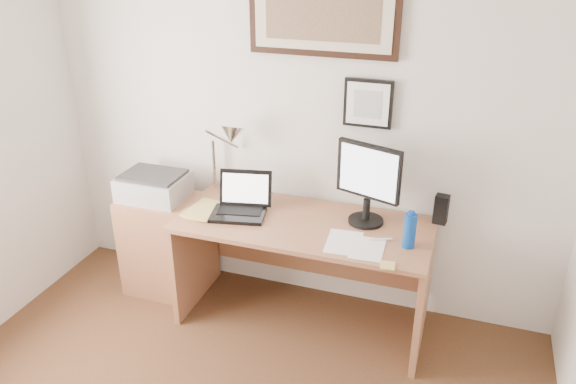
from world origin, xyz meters
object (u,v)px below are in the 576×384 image
at_px(book, 192,207).
at_px(desk, 307,248).
at_px(side_cabinet, 163,244).
at_px(laptop, 241,205).
at_px(lcd_monitor, 368,180).
at_px(printer, 154,186).
at_px(water_bottle, 410,231).

bearing_deg(book, desk, 10.47).
relative_size(side_cabinet, book, 2.62).
bearing_deg(laptop, book, -171.42).
bearing_deg(lcd_monitor, side_cabinet, -177.15).
height_order(laptop, lcd_monitor, lcd_monitor).
relative_size(desk, printer, 3.64).
bearing_deg(printer, lcd_monitor, 2.63).
height_order(desk, printer, printer).
relative_size(book, laptop, 0.73).
height_order(water_bottle, laptop, laptop).
xyz_separation_m(water_bottle, laptop, (-1.08, 0.08, -0.05)).
height_order(book, desk, book).
xyz_separation_m(water_bottle, desk, (-0.66, 0.17, -0.34)).
distance_m(lcd_monitor, printer, 1.48).
bearing_deg(side_cabinet, book, -17.96).
distance_m(side_cabinet, laptop, 0.79).
bearing_deg(book, laptop, 8.58).
height_order(water_bottle, desk, water_bottle).
bearing_deg(side_cabinet, printer, 169.00).
bearing_deg(laptop, side_cabinet, 175.32).
distance_m(desk, lcd_monitor, 0.64).
relative_size(desk, laptop, 4.19).
bearing_deg(water_bottle, laptop, 175.69).
xyz_separation_m(lcd_monitor, printer, (-1.46, -0.07, -0.22)).
distance_m(water_bottle, printer, 1.76).
bearing_deg(book, printer, 162.48).
height_order(water_bottle, printer, water_bottle).
bearing_deg(water_bottle, book, 178.73).
bearing_deg(printer, laptop, -4.90).
xyz_separation_m(side_cabinet, water_bottle, (1.73, -0.13, 0.49)).
height_order(book, lcd_monitor, lcd_monitor).
xyz_separation_m(book, laptop, (0.33, 0.05, 0.05)).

